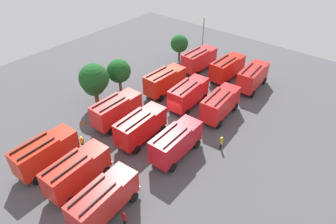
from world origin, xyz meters
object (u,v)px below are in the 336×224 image
fire_truck_1 (176,141)px  fire_truck_4 (77,171)px  firefighter_1 (124,218)px  firefighter_2 (82,142)px  fire_truck_11 (199,59)px  firefighter_4 (235,61)px  fire_truck_0 (104,199)px  fire_truck_8 (45,152)px  traffic_cone_1 (83,122)px  lamppost (203,32)px  fire_truck_6 (188,93)px  tree_2 (119,71)px  fire_truck_5 (141,126)px  fire_truck_2 (220,103)px  tree_1 (94,79)px  fire_truck_7 (227,67)px  traffic_cone_0 (244,79)px  fire_truck_10 (165,80)px  fire_truck_3 (253,76)px  tree_0 (94,85)px  fire_truck_9 (116,109)px  tree_3 (179,44)px  firefighter_0 (221,142)px  firefighter_3 (113,106)px

fire_truck_1 → fire_truck_4: size_ratio=0.99×
firefighter_1 → firefighter_2: bearing=-92.4°
fire_truck_11 → firefighter_4: 6.85m
fire_truck_0 → fire_truck_8: size_ratio=1.01×
fire_truck_4 → traffic_cone_1: bearing=47.3°
fire_truck_8 → fire_truck_11: bearing=-1.6°
lamppost → firefighter_4: bearing=-99.1°
fire_truck_4 → fire_truck_6: same height
tree_2 → traffic_cone_1: bearing=-167.0°
fire_truck_8 → fire_truck_0: bearing=-92.5°
fire_truck_5 → fire_truck_1: bearing=-87.0°
fire_truck_4 → fire_truck_11: bearing=6.7°
firefighter_1 → fire_truck_2: bearing=-156.5°
firefighter_1 → tree_1: tree_1 is taller
fire_truck_2 → fire_truck_4: (-19.76, 4.79, 0.00)m
fire_truck_7 → traffic_cone_0: fire_truck_7 is taller
fire_truck_10 → traffic_cone_0: size_ratio=12.65×
fire_truck_3 → tree_2: 20.51m
fire_truck_6 → firefighter_4: (15.47, 1.11, -1.15)m
fire_truck_8 → tree_0: size_ratio=1.49×
tree_1 → lamppost: lamppost is taller
fire_truck_4 → fire_truck_5: size_ratio=1.01×
firefighter_2 → firefighter_4: bearing=159.1°
fire_truck_6 → firefighter_2: 15.95m
fire_truck_11 → tree_2: 14.66m
traffic_cone_0 → traffic_cone_1: size_ratio=0.86×
firefighter_1 → fire_truck_9: bearing=-113.3°
firefighter_4 → fire_truck_10: bearing=86.5°
tree_2 → lamppost: 20.41m
tree_0 → fire_truck_6: bearing=-52.1°
fire_truck_3 → tree_3: tree_3 is taller
firefighter_0 → firefighter_2: (-10.54, 12.82, 0.03)m
tree_2 → fire_truck_5: bearing=-120.6°
fire_truck_6 → fire_truck_8: bearing=162.8°
fire_truck_3 → traffic_cone_0: bearing=48.1°
fire_truck_7 → traffic_cone_1: fire_truck_7 is taller
fire_truck_11 → traffic_cone_0: fire_truck_11 is taller
traffic_cone_1 → fire_truck_3: bearing=-29.7°
fire_truck_6 → fire_truck_10: (0.67, 4.91, 0.00)m
fire_truck_7 → traffic_cone_1: bearing=161.4°
fire_truck_1 → fire_truck_3: 19.51m
fire_truck_10 → tree_1: 10.52m
fire_truck_6 → tree_1: (-8.08, 10.32, 2.19)m
firefighter_2 → firefighter_3: size_ratio=0.95×
fire_truck_6 → firefighter_0: 9.74m
firefighter_3 → lamppost: 24.93m
tree_3 → traffic_cone_0: (0.86, -12.93, -3.00)m
fire_truck_10 → lamppost: size_ratio=1.04×
fire_truck_8 → tree_3: 31.04m
fire_truck_3 → fire_truck_4: (-29.42, 4.71, 0.00)m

